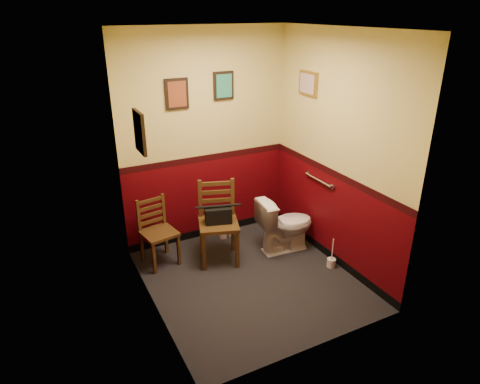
% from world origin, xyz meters
% --- Properties ---
extents(floor, '(2.20, 2.40, 0.00)m').
position_xyz_m(floor, '(0.00, 0.00, 0.00)').
color(floor, black).
rests_on(floor, ground).
extents(ceiling, '(2.20, 2.40, 0.00)m').
position_xyz_m(ceiling, '(0.00, 0.00, 2.70)').
color(ceiling, silver).
rests_on(ceiling, ground).
extents(wall_back, '(2.20, 0.00, 2.70)m').
position_xyz_m(wall_back, '(0.00, 1.20, 1.35)').
color(wall_back, '#480309').
rests_on(wall_back, ground).
extents(wall_front, '(2.20, 0.00, 2.70)m').
position_xyz_m(wall_front, '(0.00, -1.20, 1.35)').
color(wall_front, '#480309').
rests_on(wall_front, ground).
extents(wall_left, '(0.00, 2.40, 2.70)m').
position_xyz_m(wall_left, '(-1.10, 0.00, 1.35)').
color(wall_left, '#480309').
rests_on(wall_left, ground).
extents(wall_right, '(0.00, 2.40, 2.70)m').
position_xyz_m(wall_right, '(1.10, 0.00, 1.35)').
color(wall_right, '#480309').
rests_on(wall_right, ground).
extents(grab_bar, '(0.05, 0.56, 0.06)m').
position_xyz_m(grab_bar, '(1.07, 0.25, 0.95)').
color(grab_bar, silver).
rests_on(grab_bar, wall_right).
extents(framed_print_back_a, '(0.28, 0.04, 0.36)m').
position_xyz_m(framed_print_back_a, '(-0.35, 1.18, 1.95)').
color(framed_print_back_a, black).
rests_on(framed_print_back_a, wall_back).
extents(framed_print_back_b, '(0.26, 0.04, 0.34)m').
position_xyz_m(framed_print_back_b, '(0.25, 1.18, 2.00)').
color(framed_print_back_b, black).
rests_on(framed_print_back_b, wall_back).
extents(framed_print_left, '(0.04, 0.30, 0.38)m').
position_xyz_m(framed_print_left, '(-1.08, 0.10, 1.85)').
color(framed_print_left, black).
rests_on(framed_print_left, wall_left).
extents(framed_print_right, '(0.04, 0.34, 0.28)m').
position_xyz_m(framed_print_right, '(1.08, 0.60, 2.05)').
color(framed_print_right, olive).
rests_on(framed_print_right, wall_right).
extents(toilet, '(0.75, 0.46, 0.70)m').
position_xyz_m(toilet, '(0.72, 0.40, 0.35)').
color(toilet, white).
rests_on(toilet, floor).
extents(toilet_brush, '(0.11, 0.11, 0.38)m').
position_xyz_m(toilet_brush, '(1.00, -0.20, 0.06)').
color(toilet_brush, silver).
rests_on(toilet_brush, floor).
extents(chair_left, '(0.44, 0.44, 0.82)m').
position_xyz_m(chair_left, '(-0.80, 0.85, 0.41)').
color(chair_left, '#4E3417').
rests_on(chair_left, floor).
extents(chair_right, '(0.58, 0.58, 0.99)m').
position_xyz_m(chair_right, '(-0.12, 0.59, 0.50)').
color(chair_right, '#4E3417').
rests_on(chair_right, floor).
extents(handbag, '(0.34, 0.24, 0.23)m').
position_xyz_m(handbag, '(-0.14, 0.55, 0.62)').
color(handbag, black).
rests_on(handbag, chair_right).
extents(tp_stack, '(0.23, 0.14, 0.30)m').
position_xyz_m(tp_stack, '(0.20, 1.03, 0.13)').
color(tp_stack, silver).
rests_on(tp_stack, floor).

